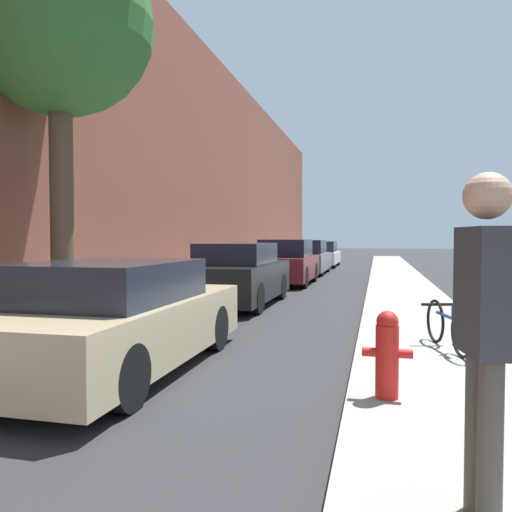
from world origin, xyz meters
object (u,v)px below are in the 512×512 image
at_px(parked_car_black, 239,275).
at_px(parked_car_grey, 305,258).
at_px(fire_hydrant, 387,353).
at_px(bicycle, 447,326).
at_px(parked_car_champagne, 115,318).
at_px(street_tree_near, 59,24).
at_px(pedestrian, 485,320).
at_px(parked_car_white, 320,255).
at_px(parked_car_maroon, 287,263).

xyz_separation_m(parked_car_black, parked_car_grey, (0.09, 10.43, -0.00)).
xyz_separation_m(fire_hydrant, bicycle, (0.81, 2.20, -0.10)).
relative_size(parked_car_champagne, street_tree_near, 0.63).
distance_m(parked_car_black, pedestrian, 9.21).
xyz_separation_m(parked_car_white, pedestrian, (3.58, -24.42, 0.51)).
xyz_separation_m(parked_car_maroon, pedestrian, (3.52, -13.77, 0.45)).
height_order(parked_car_grey, fire_hydrant, parked_car_grey).
distance_m(parked_car_champagne, parked_car_maroon, 11.22).
distance_m(parked_car_maroon, street_tree_near, 10.48).
height_order(fire_hydrant, pedestrian, pedestrian).
xyz_separation_m(fire_hydrant, pedestrian, (0.44, -1.91, 0.64)).
bearing_deg(pedestrian, parked_car_champagne, 43.98).
relative_size(pedestrian, bicycle, 1.24).
relative_size(parked_car_maroon, parked_car_white, 0.89).
distance_m(parked_car_black, street_tree_near, 6.20).
bearing_deg(parked_car_black, parked_car_white, 89.59).
distance_m(parked_car_grey, bicycle, 15.27).
bearing_deg(parked_car_white, bicycle, -79.01).
relative_size(parked_car_black, parked_car_maroon, 1.06).
bearing_deg(bicycle, parked_car_maroon, 97.79).
xyz_separation_m(parked_car_grey, parked_car_white, (0.03, 5.57, -0.03)).
distance_m(parked_car_maroon, parked_car_grey, 5.08).
bearing_deg(parked_car_maroon, pedestrian, -75.65).
xyz_separation_m(parked_car_white, street_tree_near, (-2.03, -19.96, 4.42)).
bearing_deg(pedestrian, parked_car_white, -2.03).
height_order(parked_car_champagne, parked_car_black, parked_car_black).
relative_size(fire_hydrant, pedestrian, 0.45).
bearing_deg(street_tree_near, fire_hydrant, -26.30).
bearing_deg(bicycle, parked_car_black, 119.16).
height_order(parked_car_grey, bicycle, parked_car_grey).
height_order(parked_car_black, fire_hydrant, parked_car_black).
bearing_deg(parked_car_white, parked_car_black, -90.41).
relative_size(parked_car_grey, street_tree_near, 0.67).
relative_size(street_tree_near, fire_hydrant, 8.17).
distance_m(parked_car_black, bicycle, 5.93).
bearing_deg(pedestrian, parked_car_grey, 0.47).
bearing_deg(parked_car_champagne, parked_car_white, 90.05).
bearing_deg(parked_car_black, parked_car_maroon, 88.12).
distance_m(parked_car_grey, parked_car_white, 5.57).
relative_size(parked_car_maroon, parked_car_grey, 0.90).
distance_m(street_tree_near, fire_hydrant, 7.34).
height_order(parked_car_white, pedestrian, pedestrian).
bearing_deg(street_tree_near, parked_car_maroon, 77.33).
bearing_deg(parked_car_black, fire_hydrant, -63.44).
distance_m(parked_car_champagne, pedestrian, 4.42).
distance_m(street_tree_near, pedestrian, 8.17).
bearing_deg(street_tree_near, parked_car_champagne, -43.01).
bearing_deg(parked_car_maroon, parked_car_champagne, -90.22).
height_order(parked_car_black, bicycle, parked_car_black).
bearing_deg(fire_hydrant, parked_car_maroon, 104.55).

